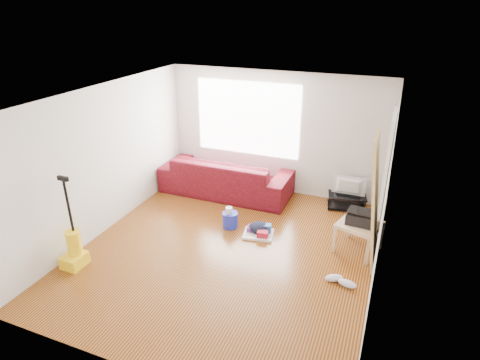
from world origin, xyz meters
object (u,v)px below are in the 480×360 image
at_px(sofa, 226,193).
at_px(side_table, 359,227).
at_px(vacuum, 74,250).
at_px(cleaning_tray, 259,232).
at_px(backpack, 259,233).
at_px(bucket, 230,226).
at_px(tv_stand, 347,201).

xyz_separation_m(sofa, side_table, (2.81, -1.16, 0.42)).
bearing_deg(sofa, vacuum, 70.22).
height_order(sofa, cleaning_tray, sofa).
bearing_deg(side_table, backpack, -176.73).
relative_size(bucket, backpack, 0.75).
relative_size(sofa, backpack, 7.20).
bearing_deg(backpack, cleaning_tray, -89.42).
xyz_separation_m(tv_stand, cleaning_tray, (-1.25, -1.59, -0.09)).
bearing_deg(backpack, sofa, 114.09).
bearing_deg(backpack, tv_stand, 30.97).
distance_m(side_table, backpack, 1.70).
xyz_separation_m(backpack, vacuum, (-2.31, -1.92, 0.27)).
bearing_deg(side_table, cleaning_tray, -174.31).
xyz_separation_m(tv_stand, side_table, (0.37, -1.43, 0.28)).
height_order(side_table, backpack, side_table).
bearing_deg(side_table, sofa, 157.66).
xyz_separation_m(bucket, cleaning_tray, (0.58, -0.07, 0.06)).
height_order(bucket, backpack, bucket).
xyz_separation_m(sofa, bucket, (0.62, -1.24, 0.00)).
bearing_deg(cleaning_tray, tv_stand, 51.79).
xyz_separation_m(side_table, bucket, (-2.19, -0.09, -0.42)).
xyz_separation_m(sofa, vacuum, (-1.14, -3.17, 0.27)).
distance_m(bucket, vacuum, 2.62).
xyz_separation_m(cleaning_tray, backpack, (-0.02, 0.07, -0.06)).
relative_size(cleaning_tray, backpack, 1.55).
distance_m(side_table, cleaning_tray, 1.66).
xyz_separation_m(side_table, cleaning_tray, (-1.62, -0.16, -0.36)).
height_order(side_table, cleaning_tray, side_table).
relative_size(backpack, vacuum, 0.25).
height_order(sofa, bucket, sofa).
distance_m(sofa, vacuum, 3.37).
distance_m(sofa, backpack, 1.71).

